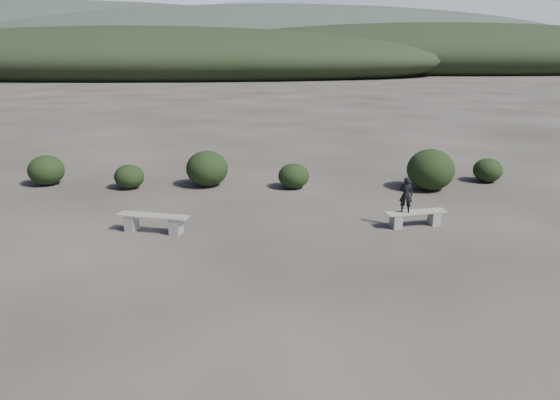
{
  "coord_description": "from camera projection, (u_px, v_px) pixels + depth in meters",
  "views": [
    {
      "loc": [
        -0.12,
        -10.13,
        4.9
      ],
      "look_at": [
        0.05,
        3.5,
        1.1
      ],
      "focal_mm": 35.0,
      "sensor_mm": 36.0,
      "label": 1
    }
  ],
  "objects": [
    {
      "name": "bench_right",
      "position": [
        415.0,
        217.0,
        15.48
      ],
      "size": [
        1.83,
        0.78,
        0.45
      ],
      "rotation": [
        0.0,
        0.0,
        0.23
      ],
      "color": "gray",
      "rests_on": "ground"
    },
    {
      "name": "shrub_b",
      "position": [
        207.0,
        169.0,
        19.94
      ],
      "size": [
        1.53,
        1.53,
        1.31
      ],
      "primitive_type": "ellipsoid",
      "color": "black",
      "rests_on": "ground"
    },
    {
      "name": "bench_left",
      "position": [
        153.0,
        222.0,
        14.98
      ],
      "size": [
        2.03,
        0.87,
        0.5
      ],
      "rotation": [
        0.0,
        0.0,
        -0.24
      ],
      "color": "gray",
      "rests_on": "ground"
    },
    {
      "name": "mountain_ridges",
      "position": [
        261.0,
        38.0,
        334.65
      ],
      "size": [
        500.0,
        400.0,
        56.0
      ],
      "color": "black",
      "rests_on": "ground"
    },
    {
      "name": "seated_person",
      "position": [
        406.0,
        195.0,
        15.21
      ],
      "size": [
        0.43,
        0.34,
        1.01
      ],
      "primitive_type": "imported",
      "rotation": [
        0.0,
        0.0,
        2.83
      ],
      "color": "black",
      "rests_on": "bench_right"
    },
    {
      "name": "shrub_e",
      "position": [
        488.0,
        170.0,
        20.6
      ],
      "size": [
        1.09,
        1.09,
        0.91
      ],
      "primitive_type": "ellipsoid",
      "color": "black",
      "rests_on": "ground"
    },
    {
      "name": "ground",
      "position": [
        280.0,
        298.0,
        11.07
      ],
      "size": [
        1200.0,
        1200.0,
        0.0
      ],
      "primitive_type": "plane",
      "color": "#2E2924",
      "rests_on": "ground"
    },
    {
      "name": "shrub_f",
      "position": [
        46.0,
        170.0,
        20.14
      ],
      "size": [
        1.3,
        1.3,
        1.1
      ],
      "primitive_type": "ellipsoid",
      "color": "black",
      "rests_on": "ground"
    },
    {
      "name": "shrub_a",
      "position": [
        129.0,
        177.0,
        19.64
      ],
      "size": [
        1.07,
        1.07,
        0.88
      ],
      "primitive_type": "ellipsoid",
      "color": "black",
      "rests_on": "ground"
    },
    {
      "name": "shrub_c",
      "position": [
        294.0,
        176.0,
        19.68
      ],
      "size": [
        1.13,
        1.13,
        0.9
      ],
      "primitive_type": "ellipsoid",
      "color": "black",
      "rests_on": "ground"
    },
    {
      "name": "shrub_d",
      "position": [
        431.0,
        170.0,
        19.37
      ],
      "size": [
        1.68,
        1.68,
        1.47
      ],
      "primitive_type": "ellipsoid",
      "color": "black",
      "rests_on": "ground"
    }
  ]
}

